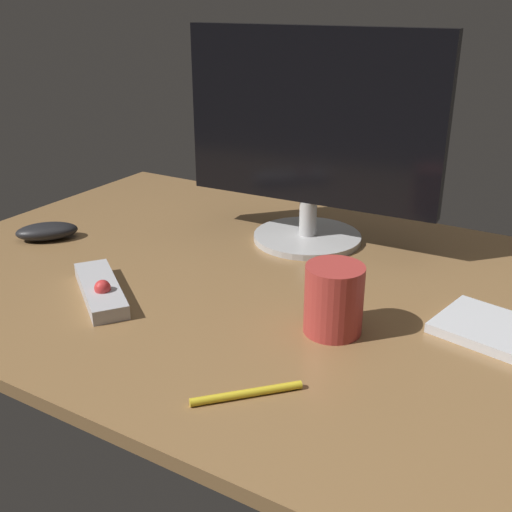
% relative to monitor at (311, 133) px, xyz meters
% --- Properties ---
extents(desk, '(1.40, 0.84, 0.02)m').
position_rel_monitor_xyz_m(desk, '(0.10, -0.20, -0.22)').
color(desk, olive).
rests_on(desk, ground).
extents(monitor, '(0.48, 0.21, 0.39)m').
position_rel_monitor_xyz_m(monitor, '(0.00, 0.00, 0.00)').
color(monitor, '#BCBCBC').
rests_on(monitor, desk).
extents(computer_mouse, '(0.12, 0.12, 0.03)m').
position_rel_monitor_xyz_m(computer_mouse, '(-0.44, -0.25, -0.19)').
color(computer_mouse, black).
rests_on(computer_mouse, desk).
extents(media_remote, '(0.18, 0.16, 0.04)m').
position_rel_monitor_xyz_m(media_remote, '(-0.17, -0.38, -0.20)').
color(media_remote, '#B7B7BC').
rests_on(media_remote, desk).
extents(coffee_mug, '(0.08, 0.08, 0.10)m').
position_rel_monitor_xyz_m(coffee_mug, '(0.19, -0.30, -0.16)').
color(coffee_mug, '#B23833').
rests_on(coffee_mug, desk).
extents(pen, '(0.10, 0.11, 0.01)m').
position_rel_monitor_xyz_m(pen, '(0.16, -0.49, -0.20)').
color(pen, yellow).
rests_on(pen, desk).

